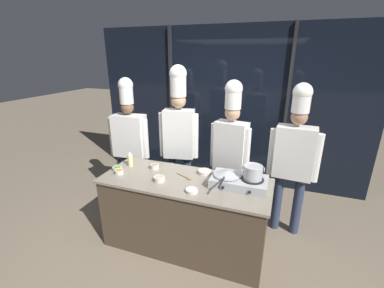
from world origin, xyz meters
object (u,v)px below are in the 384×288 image
at_px(stock_pot, 253,172).
at_px(prep_bowl_carrots, 119,171).
at_px(prep_bowl_garlic, 192,190).
at_px(chef_sous, 179,130).
at_px(prep_bowl_scallions, 117,168).
at_px(prep_bowl_noodles, 204,172).
at_px(squeeze_bottle_oil, 130,159).
at_px(frying_pan, 227,173).
at_px(chef_line, 231,144).
at_px(chef_pastry, 294,153).
at_px(serving_spoon_slotted, 187,177).
at_px(prep_bowl_mushrooms, 155,166).
at_px(portable_stove, 239,181).
at_px(chef_head, 130,136).
at_px(prep_bowl_shrimp, 159,179).

bearing_deg(stock_pot, prep_bowl_carrots, -172.98).
bearing_deg(prep_bowl_garlic, chef_sous, 119.28).
distance_m(prep_bowl_scallions, prep_bowl_noodles, 1.08).
bearing_deg(squeeze_bottle_oil, chef_sous, 55.83).
bearing_deg(prep_bowl_scallions, frying_pan, 4.38).
distance_m(chef_line, chef_pastry, 0.77).
relative_size(chef_sous, chef_pastry, 1.09).
distance_m(stock_pot, prep_bowl_scallions, 1.63).
distance_m(frying_pan, serving_spoon_slotted, 0.48).
bearing_deg(prep_bowl_scallions, serving_spoon_slotted, 5.79).
xyz_separation_m(prep_bowl_mushrooms, prep_bowl_noodles, (0.63, 0.08, -0.01)).
distance_m(frying_pan, chef_pastry, 0.95).
bearing_deg(portable_stove, squeeze_bottle_oil, 177.73).
height_order(prep_bowl_garlic, chef_head, chef_head).
bearing_deg(prep_bowl_mushrooms, chef_sous, 81.37).
distance_m(prep_bowl_garlic, chef_head, 1.62).
bearing_deg(prep_bowl_noodles, prep_bowl_garlic, -89.00).
distance_m(frying_pan, chef_line, 0.62).
relative_size(prep_bowl_noodles, chef_line, 0.08).
bearing_deg(prep_bowl_carrots, chef_head, 114.18).
relative_size(squeeze_bottle_oil, prep_bowl_mushrooms, 1.76).
bearing_deg(prep_bowl_shrimp, chef_head, 137.85).
xyz_separation_m(stock_pot, prep_bowl_garlic, (-0.57, -0.30, -0.17)).
xyz_separation_m(portable_stove, prep_bowl_garlic, (-0.43, -0.30, -0.03)).
distance_m(stock_pot, serving_spoon_slotted, 0.76).
height_order(portable_stove, prep_bowl_noodles, portable_stove).
bearing_deg(prep_bowl_noodles, chef_sous, 136.57).
bearing_deg(chef_pastry, prep_bowl_garlic, 48.67).
height_order(prep_bowl_shrimp, serving_spoon_slotted, prep_bowl_shrimp).
bearing_deg(prep_bowl_garlic, prep_bowl_scallions, 169.64).
height_order(squeeze_bottle_oil, chef_pastry, chef_pastry).
bearing_deg(frying_pan, squeeze_bottle_oil, 177.28).
bearing_deg(frying_pan, chef_line, 98.60).
xyz_separation_m(prep_bowl_scallions, chef_line, (1.26, 0.71, 0.23)).
bearing_deg(stock_pot, chef_sous, 148.97).
bearing_deg(frying_pan, prep_bowl_garlic, -135.22).
relative_size(prep_bowl_garlic, chef_sous, 0.06).
relative_size(prep_bowl_carrots, chef_head, 0.05).
relative_size(chef_head, chef_pastry, 1.00).
bearing_deg(portable_stove, prep_bowl_scallions, -175.85).
distance_m(prep_bowl_garlic, chef_pastry, 1.38).
height_order(prep_bowl_carrots, chef_head, chef_head).
xyz_separation_m(stock_pot, serving_spoon_slotted, (-0.73, -0.02, -0.18)).
bearing_deg(chef_pastry, serving_spoon_slotted, 34.81).
bearing_deg(chef_sous, stock_pot, 137.63).
distance_m(squeeze_bottle_oil, prep_bowl_shrimp, 0.59).
distance_m(stock_pot, prep_bowl_mushrooms, 1.22).
bearing_deg(portable_stove, frying_pan, -178.14).
bearing_deg(prep_bowl_mushrooms, prep_bowl_scallions, -155.23).
distance_m(portable_stove, prep_bowl_shrimp, 0.88).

